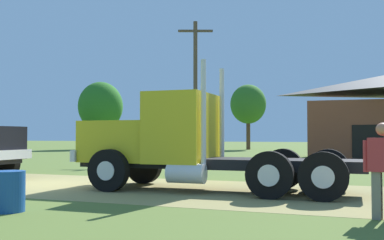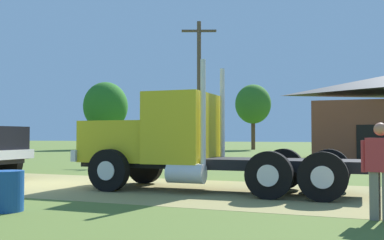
{
  "view_description": "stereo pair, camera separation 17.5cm",
  "coord_description": "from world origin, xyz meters",
  "px_view_note": "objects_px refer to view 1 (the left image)",
  "views": [
    {
      "loc": [
        9.34,
        -11.95,
        1.53
      ],
      "look_at": [
        4.92,
        -0.27,
        1.96
      ],
      "focal_mm": 42.77,
      "sensor_mm": 36.0,
      "label": 1
    },
    {
      "loc": [
        9.5,
        -11.88,
        1.53
      ],
      "look_at": [
        4.92,
        -0.27,
        1.96
      ],
      "focal_mm": 42.77,
      "sensor_mm": 36.0,
      "label": 2
    }
  ],
  "objects_px": {
    "visitor_standing_near": "(383,166)",
    "truck_foreground_white": "(179,144)",
    "utility_pole_near": "(195,86)",
    "steel_barrel": "(9,191)"
  },
  "relations": [
    {
      "from": "steel_barrel",
      "to": "visitor_standing_near",
      "type": "bearing_deg",
      "value": 13.66
    },
    {
      "from": "truck_foreground_white",
      "to": "steel_barrel",
      "type": "xyz_separation_m",
      "value": [
        -1.76,
        -4.74,
        -0.88
      ]
    },
    {
      "from": "visitor_standing_near",
      "to": "steel_barrel",
      "type": "relative_size",
      "value": 2.16
    },
    {
      "from": "visitor_standing_near",
      "to": "steel_barrel",
      "type": "height_order",
      "value": "visitor_standing_near"
    },
    {
      "from": "steel_barrel",
      "to": "utility_pole_near",
      "type": "relative_size",
      "value": 0.09
    },
    {
      "from": "utility_pole_near",
      "to": "truck_foreground_white",
      "type": "bearing_deg",
      "value": -71.44
    },
    {
      "from": "visitor_standing_near",
      "to": "truck_foreground_white",
      "type": "bearing_deg",
      "value": 150.09
    },
    {
      "from": "steel_barrel",
      "to": "utility_pole_near",
      "type": "height_order",
      "value": "utility_pole_near"
    },
    {
      "from": "truck_foreground_white",
      "to": "utility_pole_near",
      "type": "relative_size",
      "value": 0.91
    },
    {
      "from": "utility_pole_near",
      "to": "steel_barrel",
      "type": "bearing_deg",
      "value": -80.62
    }
  ]
}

